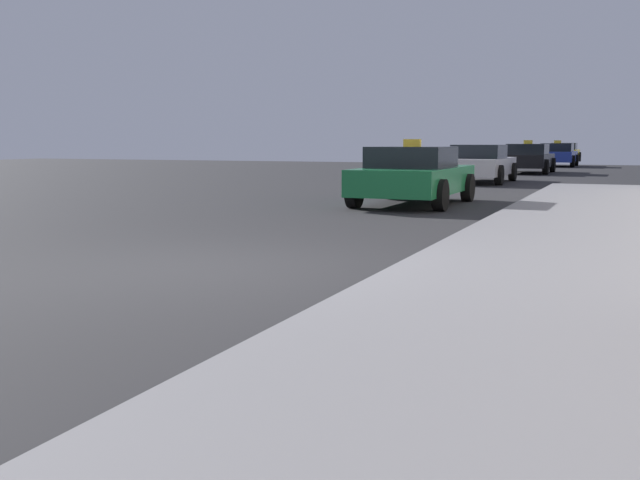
{
  "coord_description": "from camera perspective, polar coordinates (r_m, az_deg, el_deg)",
  "views": [
    {
      "loc": [
        4.19,
        -7.03,
        1.39
      ],
      "look_at": [
        1.53,
        -0.69,
        0.48
      ],
      "focal_mm": 41.94,
      "sensor_mm": 36.0,
      "label": 1
    }
  ],
  "objects": [
    {
      "name": "car_black",
      "position": [
        33.99,
        15.59,
        6.03
      ],
      "size": [
        2.02,
        4.46,
        1.43
      ],
      "color": "black",
      "rests_on": "ground_plane"
    },
    {
      "name": "car_silver",
      "position": [
        25.82,
        12.12,
        5.74
      ],
      "size": [
        1.96,
        4.42,
        1.27
      ],
      "color": "#B7B7BF",
      "rests_on": "ground_plane"
    },
    {
      "name": "car_blue",
      "position": [
        43.53,
        17.66,
        6.23
      ],
      "size": [
        2.04,
        4.29,
        1.43
      ],
      "color": "#233899",
      "rests_on": "ground_plane"
    },
    {
      "name": "ground_plane",
      "position": [
        8.3,
        -7.95,
        -2.14
      ],
      "size": [
        80.0,
        80.0,
        0.0
      ],
      "primitive_type": "plane",
      "color": "#232326"
    },
    {
      "name": "car_yellow",
      "position": [
        53.03,
        18.15,
        6.38
      ],
      "size": [
        1.95,
        4.12,
        1.27
      ],
      "color": "yellow",
      "rests_on": "ground_plane"
    },
    {
      "name": "sidewalk",
      "position": [
        7.15,
        20.85,
        -3.52
      ],
      "size": [
        4.0,
        32.0,
        0.15
      ],
      "primitive_type": "cube",
      "color": "slate",
      "rests_on": "ground_plane"
    },
    {
      "name": "car_green",
      "position": [
        16.49,
        7.16,
        4.92
      ],
      "size": [
        2.04,
        4.13,
        1.43
      ],
      "color": "#196638",
      "rests_on": "ground_plane"
    }
  ]
}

